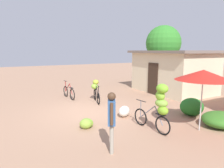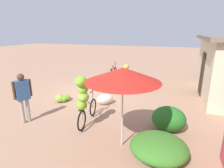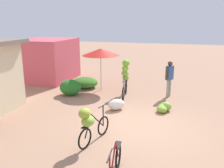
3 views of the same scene
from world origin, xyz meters
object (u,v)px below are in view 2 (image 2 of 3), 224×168
(bicycle_center_loaded, at_px, (84,97))
(banana_pile_on_ground, at_px, (63,98))
(bicycle_leftmost, at_px, (113,73))
(bicycle_near_pile, at_px, (124,73))
(produce_sack, at_px, (105,99))
(person_vendor, at_px, (23,93))
(market_umbrella, at_px, (123,75))

(bicycle_center_loaded, xyz_separation_m, banana_pile_on_ground, (-1.62, -1.95, -0.86))
(bicycle_leftmost, xyz_separation_m, bicycle_near_pile, (1.35, 1.12, 0.36))
(bicycle_leftmost, distance_m, produce_sack, 4.44)
(bicycle_center_loaded, distance_m, person_vendor, 2.05)
(market_umbrella, relative_size, banana_pile_on_ground, 2.63)
(bicycle_near_pile, bearing_deg, produce_sack, 0.39)
(market_umbrella, height_order, bicycle_center_loaded, market_umbrella)
(produce_sack, relative_size, person_vendor, 0.42)
(produce_sack, bearing_deg, banana_pile_on_ground, -78.61)
(bicycle_center_loaded, bearing_deg, banana_pile_on_ground, -129.66)
(market_umbrella, relative_size, person_vendor, 1.27)
(bicycle_near_pile, height_order, banana_pile_on_ground, bicycle_near_pile)
(bicycle_near_pile, distance_m, person_vendor, 5.65)
(bicycle_leftmost, height_order, person_vendor, person_vendor)
(person_vendor, bearing_deg, banana_pile_on_ground, 178.38)
(market_umbrella, relative_size, bicycle_near_pile, 1.37)
(bicycle_center_loaded, distance_m, produce_sack, 2.14)
(banana_pile_on_ground, bearing_deg, market_umbrella, 57.22)
(bicycle_near_pile, height_order, person_vendor, person_vendor)
(market_umbrella, bearing_deg, bicycle_near_pile, -164.34)
(market_umbrella, distance_m, bicycle_leftmost, 7.49)
(bicycle_leftmost, height_order, bicycle_near_pile, bicycle_near_pile)
(market_umbrella, xyz_separation_m, bicycle_leftmost, (-6.82, -2.65, -1.60))
(bicycle_leftmost, relative_size, person_vendor, 0.99)
(bicycle_leftmost, xyz_separation_m, person_vendor, (6.67, -0.76, 0.68))
(bicycle_near_pile, height_order, produce_sack, bicycle_near_pile)
(bicycle_near_pile, bearing_deg, bicycle_leftmost, -140.36)
(person_vendor, bearing_deg, bicycle_center_loaded, 100.85)
(market_umbrella, height_order, bicycle_leftmost, market_umbrella)
(produce_sack, xyz_separation_m, person_vendor, (2.37, -1.90, 0.81))
(banana_pile_on_ground, bearing_deg, bicycle_near_pile, 151.20)
(bicycle_near_pile, relative_size, banana_pile_on_ground, 1.92)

